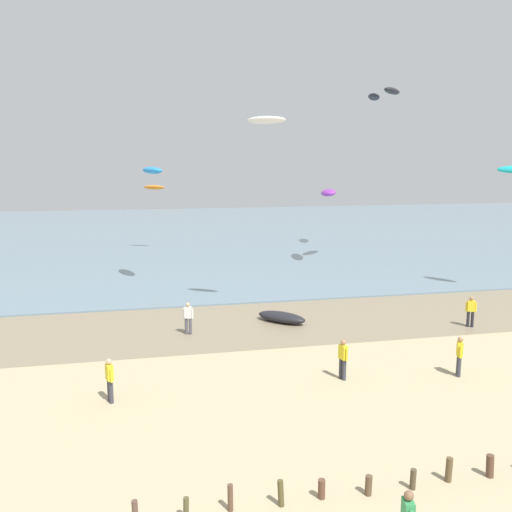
% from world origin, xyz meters
% --- Properties ---
extents(wet_sand_strip, '(120.00, 8.43, 0.01)m').
position_xyz_m(wet_sand_strip, '(0.00, 20.19, 0.00)').
color(wet_sand_strip, '#84755B').
rests_on(wet_sand_strip, ground).
extents(sea, '(160.00, 70.00, 0.10)m').
position_xyz_m(sea, '(0.00, 59.41, 0.05)').
color(sea, slate).
rests_on(sea, ground).
extents(groyne_near, '(18.84, 0.36, 0.77)m').
position_xyz_m(groyne_near, '(8.97, 4.26, 0.34)').
color(groyne_near, brown).
rests_on(groyne_near, ground).
extents(person_nearest_camera, '(0.33, 0.54, 1.71)m').
position_xyz_m(person_nearest_camera, '(-2.30, 11.56, 0.92)').
color(person_nearest_camera, '#383842').
rests_on(person_nearest_camera, ground).
extents(person_mid_beach, '(0.54, 0.34, 1.71)m').
position_xyz_m(person_mid_beach, '(1.25, 19.07, 0.92)').
color(person_mid_beach, '#4C4C56').
rests_on(person_mid_beach, ground).
extents(person_by_waterline, '(0.32, 0.54, 1.71)m').
position_xyz_m(person_by_waterline, '(7.00, 11.82, 0.92)').
color(person_by_waterline, '#383842').
rests_on(person_by_waterline, ground).
extents(person_left_flank, '(0.52, 0.36, 1.71)m').
position_xyz_m(person_left_flank, '(16.41, 17.20, 0.92)').
color(person_left_flank, '#232328').
rests_on(person_left_flank, ground).
extents(person_far_down_beach, '(0.35, 0.53, 1.71)m').
position_xyz_m(person_far_down_beach, '(11.92, 11.16, 0.92)').
color(person_far_down_beach, '#383842').
rests_on(person_far_down_beach, ground).
extents(grounded_kite, '(2.85, 2.78, 0.59)m').
position_xyz_m(grounded_kite, '(6.55, 20.15, 0.29)').
color(grounded_kite, black).
rests_on(grounded_kite, ground).
extents(kite_aloft_1, '(2.36, 1.91, 0.59)m').
position_xyz_m(kite_aloft_1, '(6.01, 21.80, 11.17)').
color(kite_aloft_1, white).
extents(kite_aloft_2, '(2.35, 1.75, 0.62)m').
position_xyz_m(kite_aloft_2, '(0.31, 46.23, 6.38)').
color(kite_aloft_2, orange).
extents(kite_aloft_3, '(2.74, 2.95, 0.58)m').
position_xyz_m(kite_aloft_3, '(18.89, 33.23, 14.44)').
color(kite_aloft_3, black).
extents(kite_aloft_4, '(1.85, 3.76, 0.82)m').
position_xyz_m(kite_aloft_4, '(14.79, 36.13, 6.26)').
color(kite_aloft_4, purple).
extents(kite_aloft_9, '(1.92, 3.24, 0.57)m').
position_xyz_m(kite_aloft_9, '(-0.11, 30.77, 8.29)').
color(kite_aloft_9, '#2384D1').
extents(kite_aloft_10, '(1.86, 3.30, 0.83)m').
position_xyz_m(kite_aloft_10, '(20.77, 40.99, 14.89)').
color(kite_aloft_10, black).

